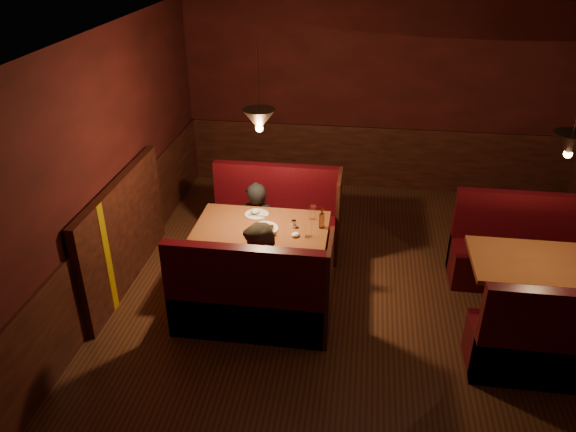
# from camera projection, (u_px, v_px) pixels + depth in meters

# --- Properties ---
(room) EXTENTS (6.02, 7.02, 2.92)m
(room) POSITION_uv_depth(u_px,v_px,m) (353.00, 234.00, 5.69)
(room) COLOR #422317
(room) RESTS_ON ground
(main_table) EXTENTS (1.50, 0.91, 1.05)m
(main_table) POSITION_uv_depth(u_px,v_px,m) (264.00, 240.00, 6.43)
(main_table) COLOR brown
(main_table) RESTS_ON ground
(main_bench_far) EXTENTS (1.65, 0.59, 1.13)m
(main_bench_far) POSITION_uv_depth(u_px,v_px,m) (277.00, 224.00, 7.30)
(main_bench_far) COLOR black
(main_bench_far) RESTS_ON ground
(main_bench_near) EXTENTS (1.65, 0.59, 1.13)m
(main_bench_near) POSITION_uv_depth(u_px,v_px,m) (251.00, 303.00, 5.81)
(main_bench_near) COLOR black
(main_bench_near) RESTS_ON ground
(second_table) EXTENTS (1.38, 0.88, 0.78)m
(second_table) POSITION_uv_depth(u_px,v_px,m) (537.00, 278.00, 5.83)
(second_table) COLOR brown
(second_table) RESTS_ON ground
(second_bench_far) EXTENTS (1.53, 0.57, 1.09)m
(second_bench_far) POSITION_uv_depth(u_px,v_px,m) (518.00, 255.00, 6.65)
(second_bench_far) COLOR black
(second_bench_far) RESTS_ON ground
(second_bench_near) EXTENTS (1.53, 0.57, 1.09)m
(second_bench_near) POSITION_uv_depth(u_px,v_px,m) (557.00, 349.00, 5.21)
(second_bench_near) COLOR black
(second_bench_near) RESTS_ON ground
(diner_a) EXTENTS (0.55, 0.39, 1.41)m
(diner_a) POSITION_uv_depth(u_px,v_px,m) (256.00, 209.00, 6.91)
(diner_a) COLOR black
(diner_a) RESTS_ON ground
(diner_b) EXTENTS (0.90, 0.80, 1.52)m
(diner_b) POSITION_uv_depth(u_px,v_px,m) (262.00, 262.00, 5.77)
(diner_b) COLOR #403629
(diner_b) RESTS_ON ground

